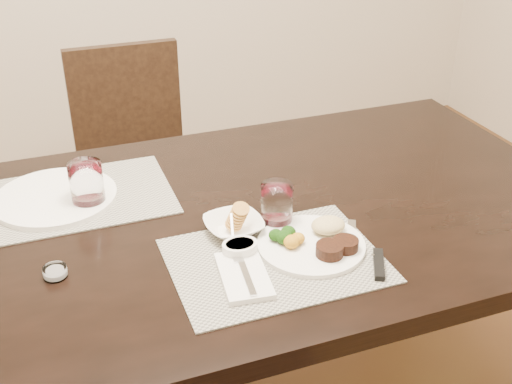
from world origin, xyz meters
name	(u,v)px	position (x,y,z in m)	size (l,w,h in m)	color
dining_table	(202,247)	(0.00, 0.00, 0.67)	(2.00, 1.00, 0.75)	black
chair_far	(135,154)	(0.00, 0.93, 0.50)	(0.42, 0.42, 0.90)	black
placemat_near	(275,260)	(0.11, -0.23, 0.75)	(0.46, 0.34, 0.00)	gray
placemat_far	(81,197)	(-0.26, 0.21, 0.75)	(0.46, 0.34, 0.00)	gray
dinner_plate	(316,241)	(0.21, -0.21, 0.77)	(0.25, 0.25, 0.04)	white
napkin_fork	(244,275)	(0.02, -0.27, 0.76)	(0.12, 0.18, 0.02)	white
steak_knife	(372,257)	(0.31, -0.30, 0.76)	(0.09, 0.25, 0.01)	silver
cracker_bowl	(234,225)	(0.06, -0.09, 0.77)	(0.14, 0.14, 0.06)	white
sauce_ramekin	(240,248)	(0.04, -0.18, 0.77)	(0.08, 0.12, 0.06)	white
wine_glass_near	(277,206)	(0.16, -0.09, 0.80)	(0.08, 0.08, 0.10)	silver
far_plate	(55,197)	(-0.32, 0.22, 0.76)	(0.31, 0.31, 0.01)	white
wine_glass_far	(87,186)	(-0.25, 0.16, 0.81)	(0.08, 0.08, 0.12)	silver
salt_cellar	(55,272)	(-0.35, -0.12, 0.76)	(0.05, 0.05, 0.02)	silver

